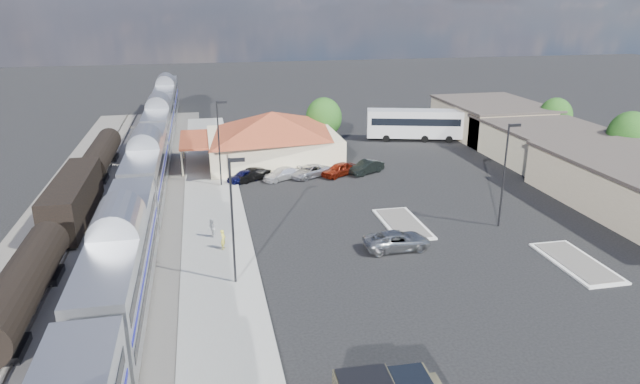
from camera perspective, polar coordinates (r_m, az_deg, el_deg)
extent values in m
plane|color=black|center=(47.30, 4.52, -4.53)|extent=(280.00, 280.00, 0.00)
cube|color=#4C4944|center=(53.66, -20.17, -2.73)|extent=(16.00, 100.00, 0.12)
cube|color=gray|center=(51.11, -10.46, -2.87)|extent=(5.50, 92.00, 0.18)
cube|color=silver|center=(37.92, -19.16, -6.66)|extent=(3.00, 20.00, 5.00)
cube|color=black|center=(39.13, -18.73, -10.31)|extent=(2.20, 16.00, 0.60)
cube|color=silver|center=(57.55, -16.86, 2.20)|extent=(3.00, 20.00, 5.00)
cube|color=black|center=(58.36, -16.61, -0.39)|extent=(2.20, 16.00, 0.60)
cube|color=silver|center=(77.90, -15.74, 6.50)|extent=(3.00, 20.00, 5.00)
cube|color=black|center=(78.50, -15.56, 4.54)|extent=(2.20, 16.00, 0.60)
cube|color=silver|center=(98.52, -15.07, 9.01)|extent=(3.00, 20.00, 5.00)
cube|color=black|center=(98.99, -14.94, 7.44)|extent=(2.20, 16.00, 0.60)
cylinder|color=black|center=(39.78, -27.65, -8.15)|extent=(2.80, 14.00, 2.80)
cube|color=black|center=(40.56, -27.26, -10.43)|extent=(2.20, 12.00, 0.60)
cube|color=black|center=(54.15, -23.46, -0.54)|extent=(2.80, 14.00, 3.60)
cube|color=black|center=(54.76, -23.21, -2.41)|extent=(2.20, 12.00, 0.60)
cylinder|color=black|center=(69.29, -21.06, 3.67)|extent=(2.80, 14.00, 2.80)
cube|color=black|center=(69.75, -20.89, 2.24)|extent=(2.20, 12.00, 0.60)
cube|color=beige|center=(68.22, -4.74, 4.39)|extent=(15.00, 12.00, 3.60)
pyramid|color=maroon|center=(67.52, -4.81, 6.94)|extent=(15.30, 12.24, 2.60)
cube|color=maroon|center=(67.40, -12.50, 5.14)|extent=(3.20, 9.60, 0.25)
cube|color=#C6B28C|center=(73.99, 21.82, 4.39)|extent=(12.00, 18.00, 4.00)
cube|color=#3F3833|center=(73.53, 22.02, 6.01)|extent=(12.40, 18.40, 0.30)
cube|color=#C6B28C|center=(85.62, 16.78, 6.92)|extent=(12.00, 16.00, 4.50)
cube|color=#3F3833|center=(85.19, 16.94, 8.49)|extent=(12.40, 16.40, 0.30)
cube|color=silver|center=(50.21, 8.28, -3.17)|extent=(3.30, 7.50, 0.15)
cube|color=#4C4944|center=(50.18, 8.28, -3.08)|extent=(2.70, 6.90, 0.10)
cube|color=silver|center=(46.68, 24.26, -6.47)|extent=(3.30, 7.50, 0.15)
cube|color=#4C4944|center=(46.65, 24.27, -6.38)|extent=(2.70, 6.90, 0.10)
cylinder|color=black|center=(38.36, -8.74, -3.13)|extent=(0.16, 0.16, 9.00)
cube|color=black|center=(37.00, -8.30, 3.19)|extent=(1.00, 0.25, 0.22)
cylinder|color=black|center=(59.35, -10.07, 4.67)|extent=(0.16, 0.16, 9.00)
cube|color=black|center=(58.48, -9.81, 8.83)|extent=(1.00, 0.25, 0.22)
cylinder|color=black|center=(50.34, 17.89, 1.50)|extent=(0.16, 0.16, 9.00)
cube|color=black|center=(49.54, 18.90, 6.33)|extent=(1.00, 0.25, 0.22)
cylinder|color=#382314|center=(73.05, 28.24, 2.85)|extent=(0.30, 0.30, 2.86)
ellipsoid|color=#134514|center=(72.44, 28.58, 4.98)|extent=(4.94, 4.94, 5.46)
cylinder|color=#382314|center=(83.90, 22.27, 5.40)|extent=(0.30, 0.30, 2.55)
ellipsoid|color=#134514|center=(83.42, 22.48, 7.06)|extent=(4.41, 4.41, 4.87)
cylinder|color=#382314|center=(75.29, 0.37, 5.48)|extent=(0.30, 0.30, 2.73)
ellipsoid|color=#134514|center=(74.73, 0.38, 7.47)|extent=(4.71, 4.71, 5.21)
imported|color=#919598|center=(45.11, 7.74, -4.84)|extent=(5.30, 2.50, 1.46)
cube|color=white|center=(80.24, 9.47, 6.78)|extent=(13.40, 6.18, 3.72)
cube|color=black|center=(80.15, 9.48, 7.09)|extent=(12.40, 5.94, 0.98)
cylinder|color=black|center=(80.02, 12.77, 5.17)|extent=(1.04, 0.57, 0.98)
cylinder|color=black|center=(82.48, 12.50, 5.59)|extent=(1.04, 0.57, 0.98)
cylinder|color=black|center=(79.07, 6.64, 5.35)|extent=(1.04, 0.57, 0.98)
cylinder|color=black|center=(81.56, 6.55, 5.77)|extent=(1.04, 0.57, 0.98)
imported|color=gold|center=(44.96, -9.66, -4.68)|extent=(0.55, 0.67, 1.59)
imported|color=silver|center=(47.22, -10.78, -3.58)|extent=(0.79, 0.91, 1.59)
imported|color=#0C0E3D|center=(61.60, -7.59, 1.61)|extent=(4.15, 3.33, 1.33)
imported|color=black|center=(61.94, -6.81, 1.75)|extent=(4.28, 3.25, 1.35)
imported|color=silver|center=(62.00, -3.84, 1.83)|extent=(4.80, 3.67, 1.30)
imported|color=#9A9BA2|center=(62.77, -0.99, 2.11)|extent=(5.37, 4.22, 1.36)
imported|color=maroon|center=(63.13, 1.92, 2.26)|extent=(4.65, 3.74, 1.49)
imported|color=black|center=(64.22, 4.63, 2.49)|extent=(4.64, 3.58, 1.47)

